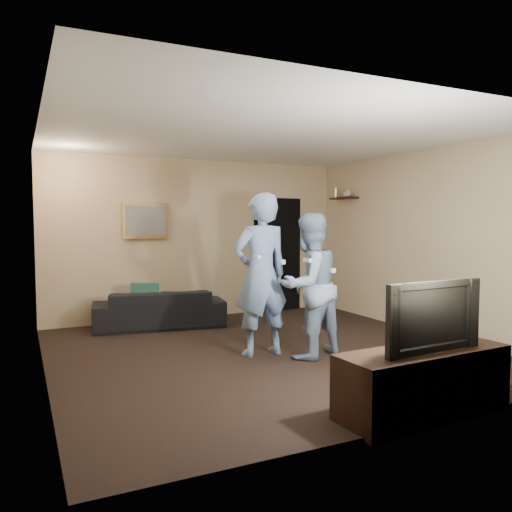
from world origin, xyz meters
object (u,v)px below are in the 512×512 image
television (425,315)px  wii_player_right (309,286)px  tv_console (423,382)px  wii_player_left (261,275)px  sofa (159,309)px

television → wii_player_right: 1.86m
tv_console → television: 0.57m
wii_player_left → wii_player_right: (0.46, -0.33, -0.12)m
tv_console → wii_player_left: bearing=98.1°
television → wii_player_left: wii_player_left is taller
television → wii_player_right: (0.03, 1.86, 0.03)m
television → wii_player_left: bearing=98.1°
sofa → wii_player_right: 2.72m
television → wii_player_left: (-0.43, 2.19, 0.14)m
sofa → television: bearing=113.5°
wii_player_right → television: bearing=-91.0°
wii_player_right → wii_player_left: bearing=144.4°
wii_player_right → tv_console: bearing=-91.0°
sofa → tv_console: 4.40m
tv_console → television: (-0.00, 0.00, 0.57)m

